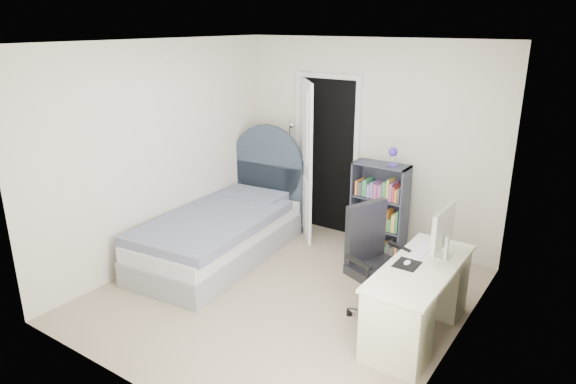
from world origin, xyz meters
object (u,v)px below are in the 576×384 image
Objects in this scene: office_chair at (375,258)px; desk at (419,296)px; floor_lamp at (290,183)px; bed at (224,230)px; bookcase at (379,215)px; nightstand at (265,195)px.

desk is at bearing -2.78° from office_chair.
office_chair is (1.99, -1.57, 0.03)m from floor_lamp.
bed is 1.34m from floor_lamp.
desk reaches higher than office_chair.
bookcase is at bearing 112.56° from office_chair.
floor_lamp is 1.05× the size of bookcase.
bed is at bearing 172.90° from office_chair.
floor_lamp is 1.50m from bookcase.
bookcase is 1.21× the size of office_chair.
bed reaches higher than desk.
desk reaches higher than nightstand.
office_chair is at bearing -67.44° from bookcase.
bookcase is (1.46, -0.31, -0.06)m from floor_lamp.
floor_lamp reaches higher than bed.
bed is at bearing -93.06° from floor_lamp.
bed is 1.76× the size of bookcase.
desk is at bearing -28.05° from nightstand.
bed is at bearing -76.13° from nightstand.
floor_lamp reaches higher than desk.
nightstand is 0.40× the size of bookcase.
bookcase is (1.53, 1.00, 0.20)m from bed.
office_chair is at bearing -32.04° from nightstand.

